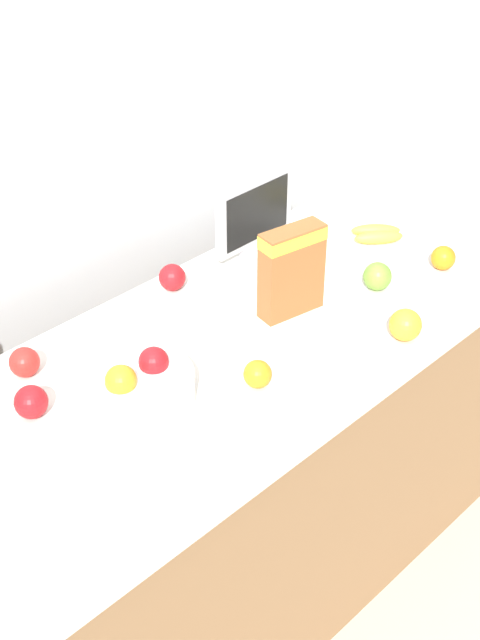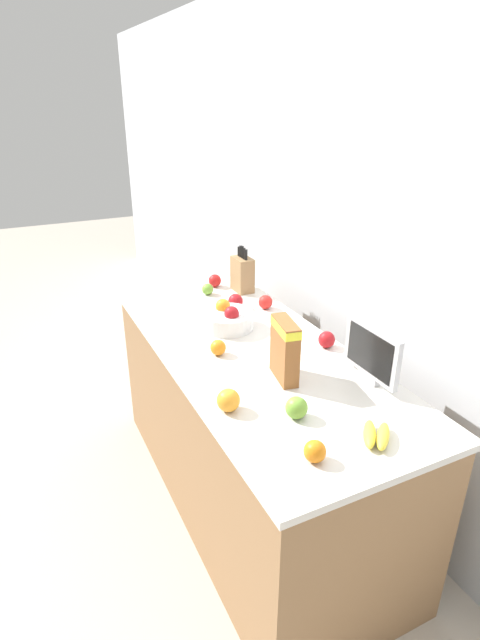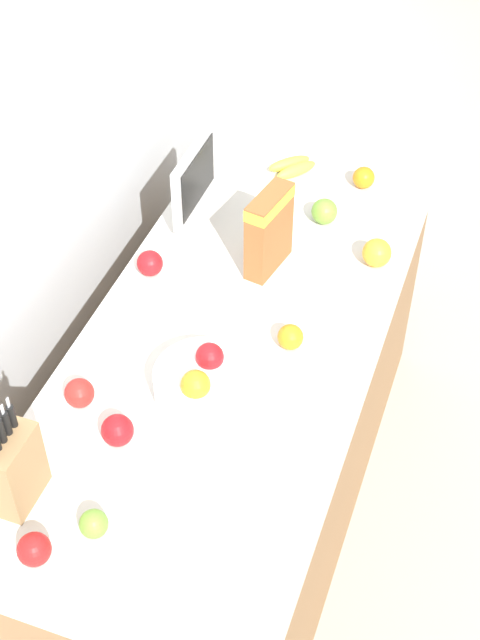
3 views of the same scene
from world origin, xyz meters
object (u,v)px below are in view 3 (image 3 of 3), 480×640
Objects in this scene: apple_rear at (79,393)px; orange_mid_left at (364,178)px; knife_block at (12,467)px; apple_rightmost at (94,524)px; apple_by_knife_block at (150,263)px; apple_middle at (117,430)px; orange_front_right at (377,253)px; fruit_bowl at (204,382)px; banana_bunch at (293,167)px; orange_front_center at (290,337)px; small_monitor at (194,179)px; apple_leftmost at (324,211)px; cereal_box at (269,228)px; apple_front at (34,549)px.

apple_rear is 1.26m from orange_mid_left.
knife_block reaches higher than apple_rightmost.
apple_by_knife_block is at bearing 1.98° from knife_block.
apple_middle is 0.93× the size of orange_front_right.
orange_mid_left is at bearing -21.26° from apple_rear.
fruit_bowl reaches higher than banana_bunch.
orange_front_right reaches higher than banana_bunch.
orange_front_center is (-0.80, -0.24, 0.01)m from banana_bunch.
knife_block is at bearing 146.01° from apple_middle.
banana_bunch is 2.35× the size of orange_mid_left.
apple_rightmost is at bearing 169.76° from fruit_bowl.
small_monitor reaches higher than apple_rightmost.
apple_leftmost is 0.94× the size of orange_front_right.
cereal_box is 3.16× the size of apple_middle.
cereal_box is at bearing -171.53° from banana_bunch.
fruit_bowl is 3.35× the size of apple_by_knife_block.
fruit_bowl is at bearing 155.78° from orange_front_right.
apple_front is at bearing -171.22° from apple_by_knife_block.
orange_front_center is (-0.48, -0.47, -0.09)m from small_monitor.
cereal_box is at bearing -16.38° from knife_block.
small_monitor reaches higher than orange_front_center.
small_monitor is 4.28× the size of orange_front_center.
fruit_bowl reaches higher than apple_rightmost.
knife_block is at bearing 41.54° from apple_front.
apple_front is at bearing 138.86° from apple_rightmost.
apple_front reaches higher than orange_front_center.
orange_front_center is 0.80m from orange_mid_left.
orange_mid_left is at bearing -17.42° from knife_block.
fruit_bowl is at bearing -140.53° from apple_by_knife_block.
orange_front_center is at bearing -32.84° from fruit_bowl.
knife_block is 1.18× the size of cereal_box.
apple_rear is (-0.53, -0.04, -0.00)m from apple_by_knife_block.
apple_front is at bearing 176.63° from banana_bunch.
apple_leftmost is 0.57m from orange_front_center.
apple_leftmost is 1.13× the size of orange_mid_left.
banana_bunch is (0.32, -0.23, -0.11)m from small_monitor.
knife_block is 1.51m from banana_bunch.
banana_bunch is 1.20m from apple_rear.
apple_front is at bearing 159.00° from orange_front_right.
orange_front_right is at bearing -18.69° from apple_rightmost.
apple_front is at bearing 168.02° from orange_mid_left.
apple_rear is (0.08, 0.15, -0.00)m from apple_middle.
fruit_bowl is at bearing -156.76° from small_monitor.
apple_by_knife_block is (0.84, 0.03, -0.07)m from knife_block.
apple_leftmost is 0.24m from orange_mid_left.
apple_rear is at bearing 61.26° from apple_middle.
apple_leftmost is at bearing 6.38° from orange_front_center.
orange_front_center is 0.81× the size of orange_front_right.
knife_block is 0.53m from fruit_bowl.
banana_bunch is 2.23× the size of apple_rear.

